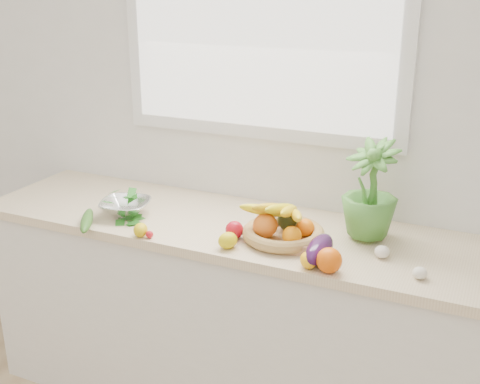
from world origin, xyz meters
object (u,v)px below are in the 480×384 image
at_px(fruit_basket, 283,228).
at_px(colander_with_spinach, 125,203).
at_px(apple, 234,230).
at_px(eggplant, 319,249).
at_px(cucumber, 87,220).
at_px(potted_herb, 370,188).

relative_size(fruit_basket, colander_with_spinach, 1.50).
xyz_separation_m(apple, eggplant, (0.36, -0.05, 0.01)).
relative_size(eggplant, cucumber, 0.88).
bearing_deg(apple, fruit_basket, 20.79).
distance_m(eggplant, potted_herb, 0.33).
bearing_deg(apple, colander_with_spinach, 177.21).
bearing_deg(colander_with_spinach, eggplant, -4.88).
bearing_deg(potted_herb, eggplant, -113.17).
height_order(apple, eggplant, eggplant).
bearing_deg(fruit_basket, potted_herb, 25.94).
bearing_deg(eggplant, fruit_basket, 147.75).
distance_m(apple, eggplant, 0.37).
height_order(eggplant, fruit_basket, fruit_basket).
xyz_separation_m(eggplant, fruit_basket, (-0.19, 0.12, 0.00)).
relative_size(apple, potted_herb, 0.19).
bearing_deg(eggplant, cucumber, -174.89).
bearing_deg(colander_with_spinach, cucumber, -116.01).
height_order(eggplant, colander_with_spinach, colander_with_spinach).
bearing_deg(potted_herb, cucumber, -162.14).
height_order(apple, potted_herb, potted_herb).
height_order(apple, colander_with_spinach, colander_with_spinach).
distance_m(cucumber, colander_with_spinach, 0.19).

